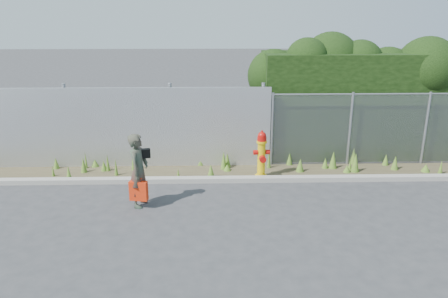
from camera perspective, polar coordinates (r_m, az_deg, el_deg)
ground at (r=9.45m, az=2.06°, el=-8.39°), size 80.00×80.00×0.00m
curb at (r=11.07m, az=1.50°, el=-3.98°), size 16.00×0.22×0.12m
weed_strip at (r=11.73m, az=2.94°, el=-2.35°), size 16.00×1.33×0.54m
corrugated_fence at (r=12.17m, az=-14.22°, el=2.68°), size 8.50×0.21×2.30m
chainlink_fence at (r=12.82m, az=20.61°, el=2.49°), size 6.50×0.07×2.05m
hedge at (r=13.59m, az=19.77°, el=7.30°), size 7.75×2.03×3.57m
fire_hydrant at (r=11.18m, az=4.91°, el=-0.81°), size 0.42×0.38×1.26m
woman at (r=9.68m, az=-11.07°, el=-2.75°), size 0.51×0.67×1.65m
red_tote_bag at (r=9.69m, az=-11.09°, el=-5.38°), size 0.39×0.14×0.51m
black_shoulder_bag at (r=9.64m, az=-10.40°, el=-0.57°), size 0.27×0.11×0.20m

